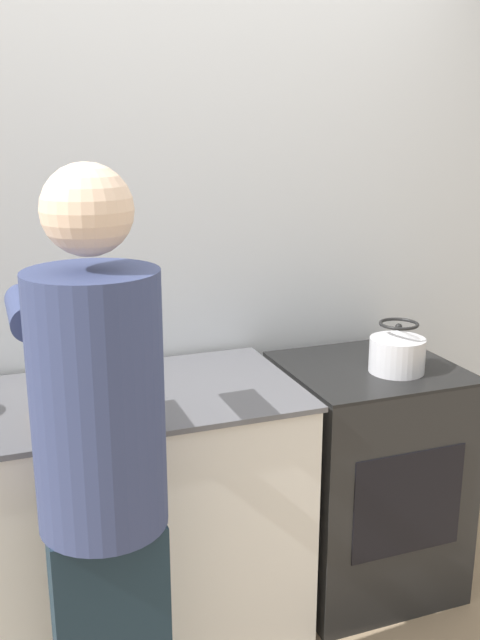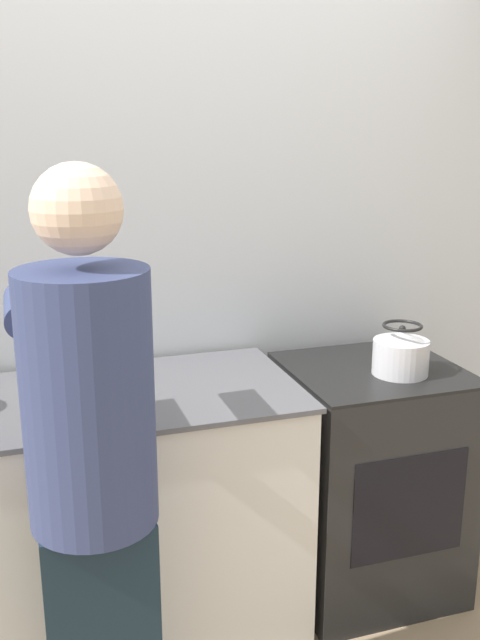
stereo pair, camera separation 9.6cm
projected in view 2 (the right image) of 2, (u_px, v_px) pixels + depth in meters
wall_back at (169, 258)px, 2.76m from camera, size 8.00×0.05×2.60m
counter at (106, 517)px, 2.52m from camera, size 1.36×0.68×0.92m
oven at (369, 478)px, 2.80m from camera, size 0.63×0.61×0.92m
person at (92, 469)px, 1.85m from camera, size 0.37×0.61×1.72m
cutting_board at (84, 413)px, 2.23m from camera, size 0.31×0.23×0.02m
knife at (78, 409)px, 2.23m from camera, size 0.25×0.09×0.01m
kettle at (401, 353)px, 2.59m from camera, size 0.20×0.20×0.19m
bowl_prep at (53, 369)px, 2.54m from camera, size 0.14×0.14×0.08m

